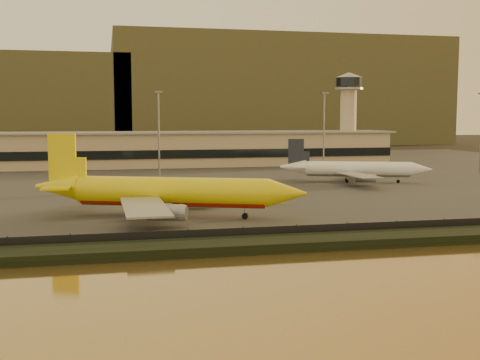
% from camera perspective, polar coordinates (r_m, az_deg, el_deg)
% --- Properties ---
extents(ground, '(900.00, 900.00, 0.00)m').
position_cam_1_polar(ground, '(100.77, 2.00, -4.42)').
color(ground, black).
rests_on(ground, ground).
extents(embankment, '(320.00, 7.00, 1.40)m').
position_cam_1_polar(embankment, '(84.60, 4.91, -5.98)').
color(embankment, black).
rests_on(embankment, ground).
extents(tarmac, '(320.00, 220.00, 0.20)m').
position_cam_1_polar(tarmac, '(193.39, -5.08, 0.61)').
color(tarmac, '#2D2D2D').
rests_on(tarmac, ground).
extents(perimeter_fence, '(300.00, 0.05, 2.20)m').
position_cam_1_polar(perimeter_fence, '(88.23, 4.13, -5.08)').
color(perimeter_fence, black).
rests_on(perimeter_fence, tarmac).
extents(terminal_building, '(202.00, 25.00, 12.60)m').
position_cam_1_polar(terminal_building, '(222.04, -9.84, 2.83)').
color(terminal_building, tan).
rests_on(terminal_building, tarmac).
extents(control_tower, '(11.20, 11.20, 35.50)m').
position_cam_1_polar(control_tower, '(245.99, 10.24, 6.72)').
color(control_tower, tan).
rests_on(control_tower, tarmac).
extents(apron_light_masts, '(152.20, 12.20, 25.40)m').
position_cam_1_polar(apron_light_masts, '(175.53, 0.61, 5.19)').
color(apron_light_masts, slate).
rests_on(apron_light_masts, tarmac).
extents(distant_hills, '(470.00, 160.00, 70.00)m').
position_cam_1_polar(distant_hills, '(436.13, -12.09, 7.62)').
color(distant_hills, brown).
rests_on(distant_hills, ground).
extents(dhl_cargo_jet, '(48.62, 46.09, 15.05)m').
position_cam_1_polar(dhl_cargo_jet, '(108.98, -6.92, -1.17)').
color(dhl_cargo_jet, yellow).
rests_on(dhl_cargo_jet, tarmac).
extents(white_narrowbody_jet, '(40.21, 38.08, 11.93)m').
position_cam_1_polar(white_narrowbody_jet, '(168.99, 10.86, 0.99)').
color(white_narrowbody_jet, white).
rests_on(white_narrowbody_jet, tarmac).
extents(gse_vehicle_yellow, '(4.36, 2.08, 1.94)m').
position_cam_1_polar(gse_vehicle_yellow, '(125.90, 3.05, -1.79)').
color(gse_vehicle_yellow, yellow).
rests_on(gse_vehicle_yellow, tarmac).
extents(gse_vehicle_white, '(4.79, 2.89, 2.01)m').
position_cam_1_polar(gse_vehicle_white, '(129.59, -8.17, -1.60)').
color(gse_vehicle_white, white).
rests_on(gse_vehicle_white, tarmac).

